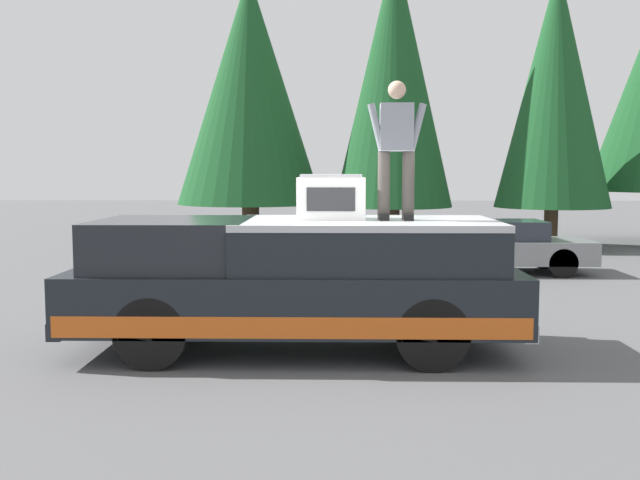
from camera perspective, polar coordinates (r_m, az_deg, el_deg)
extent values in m
plane|color=#565659|center=(9.18, 0.99, -8.74)|extent=(90.00, 90.00, 0.00)
cube|color=black|center=(9.07, -1.96, -4.39)|extent=(2.00, 5.50, 0.70)
cube|color=#CC5619|center=(9.11, -1.96, -5.58)|extent=(2.01, 5.39, 0.24)
cube|color=black|center=(9.19, -11.43, -0.28)|extent=(1.84, 1.87, 0.60)
cube|color=black|center=(8.98, 3.64, -0.57)|extent=(1.92, 3.19, 0.52)
cube|color=#B7BABF|center=(8.96, 3.65, 1.34)|extent=(1.94, 3.19, 0.08)
cube|color=#232326|center=(9.65, -18.20, -5.70)|extent=(1.96, 0.16, 0.20)
cube|color=#B2B5BA|center=(9.38, 14.79, -5.93)|extent=(1.96, 0.16, 0.20)
cylinder|color=black|center=(8.54, -13.10, -7.08)|extent=(0.30, 0.84, 0.84)
cylinder|color=black|center=(10.16, -10.75, -5.02)|extent=(0.30, 0.84, 0.84)
cylinder|color=black|center=(8.36, 8.80, -7.27)|extent=(0.30, 0.84, 0.84)
cylinder|color=black|center=(10.01, 7.50, -5.13)|extent=(0.30, 0.84, 0.84)
cube|color=white|center=(9.08, 0.87, 3.30)|extent=(0.64, 0.84, 0.52)
cube|color=#2D2D30|center=(8.76, 0.86, 3.22)|extent=(0.01, 0.59, 0.29)
cube|color=#99999E|center=(9.07, 0.87, 5.07)|extent=(0.58, 0.76, 0.04)
cylinder|color=#423D38|center=(8.96, 6.96, 4.26)|extent=(0.15, 0.15, 0.84)
cube|color=black|center=(8.94, 6.96, 1.82)|extent=(0.26, 0.11, 0.08)
cylinder|color=#423D38|center=(8.94, 5.04, 4.27)|extent=(0.15, 0.15, 0.84)
cube|color=black|center=(8.91, 5.04, 1.82)|extent=(0.26, 0.11, 0.08)
cube|color=#9399A3|center=(8.96, 6.05, 8.81)|extent=(0.24, 0.40, 0.58)
sphere|color=beige|center=(9.00, 6.08, 11.67)|extent=(0.22, 0.22, 0.22)
cylinder|color=#9399A3|center=(8.96, 7.65, 8.79)|extent=(0.09, 0.23, 0.58)
cylinder|color=#9399A3|center=(8.91, 4.48, 8.84)|extent=(0.09, 0.23, 0.58)
cube|color=gray|center=(16.42, 13.58, -0.82)|extent=(1.64, 4.10, 0.50)
cube|color=#282D38|center=(16.40, 13.96, 0.78)|extent=(1.31, 1.89, 0.42)
cylinder|color=black|center=(15.51, 9.55, -1.78)|extent=(0.20, 0.62, 0.62)
cylinder|color=black|center=(16.92, 8.83, -1.16)|extent=(0.20, 0.62, 0.62)
cylinder|color=black|center=(16.08, 18.55, -1.73)|extent=(0.20, 0.62, 0.62)
cylinder|color=black|center=(17.45, 17.14, -1.14)|extent=(0.20, 0.62, 0.62)
cylinder|color=#4C3826|center=(22.06, 17.70, 0.93)|extent=(0.39, 0.39, 1.19)
cone|color=#194C23|center=(22.12, 18.01, 11.35)|extent=(3.27, 3.27, 6.84)
cylinder|color=#4C3826|center=(21.76, 5.72, 1.09)|extent=(0.42, 0.42, 1.17)
cone|color=#194C23|center=(21.86, 5.84, 12.59)|extent=(3.51, 3.51, 7.57)
cylinder|color=#4C3826|center=(23.01, -5.48, 1.36)|extent=(0.55, 0.55, 1.20)
cone|color=#194C23|center=(23.09, -5.57, 11.70)|extent=(4.54, 4.54, 7.11)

